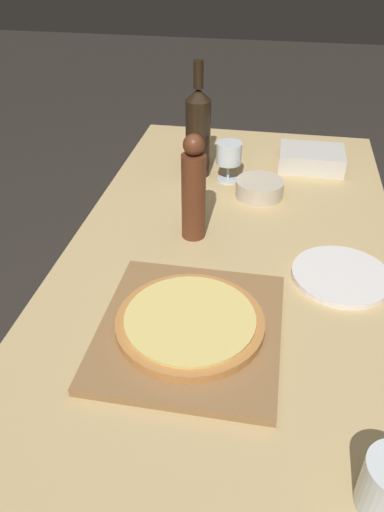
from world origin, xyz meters
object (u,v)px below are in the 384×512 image
(wine_glass, at_px, (229,155))
(small_bowl, at_px, (259,188))
(pizza, at_px, (190,322))
(pepper_mill, at_px, (194,190))
(wine_bottle, at_px, (198,131))

(wine_glass, height_order, small_bowl, wine_glass)
(pizza, xyz_separation_m, pepper_mill, (-0.05, 0.35, 0.10))
(pepper_mill, bearing_deg, pizza, -80.98)
(wine_bottle, xyz_separation_m, pepper_mill, (0.05, -0.35, -0.01))
(pepper_mill, bearing_deg, wine_bottle, 97.97)
(wine_glass, xyz_separation_m, small_bowl, (0.10, -0.08, -0.06))
(wine_glass, distance_m, small_bowl, 0.14)
(pizza, relative_size, wine_bottle, 0.85)
(pepper_mill, distance_m, small_bowl, 0.30)
(pizza, height_order, small_bowl, small_bowl)
(small_bowl, bearing_deg, wine_bottle, 150.84)
(wine_bottle, height_order, small_bowl, wine_bottle)
(wine_bottle, distance_m, wine_glass, 0.12)
(pepper_mill, bearing_deg, wine_glass, 81.47)
(pizza, height_order, wine_glass, wine_glass)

